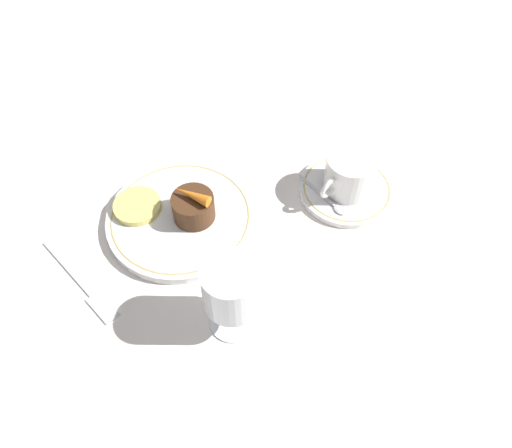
# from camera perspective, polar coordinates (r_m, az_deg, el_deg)

# --- Properties ---
(ground_plane) EXTENTS (3.00, 3.00, 0.00)m
(ground_plane) POSITION_cam_1_polar(r_m,az_deg,el_deg) (0.75, -5.95, -0.60)
(ground_plane) COLOR white
(dinner_plate) EXTENTS (0.22, 0.22, 0.01)m
(dinner_plate) POSITION_cam_1_polar(r_m,az_deg,el_deg) (0.76, -8.59, 0.67)
(dinner_plate) COLOR white
(dinner_plate) RESTS_ON ground_plane
(saucer) EXTENTS (0.15, 0.15, 0.01)m
(saucer) POSITION_cam_1_polar(r_m,az_deg,el_deg) (0.80, 10.27, 3.93)
(saucer) COLOR white
(saucer) RESTS_ON ground_plane
(coffee_cup) EXTENTS (0.10, 0.08, 0.06)m
(coffee_cup) POSITION_cam_1_polar(r_m,az_deg,el_deg) (0.77, 10.63, 5.77)
(coffee_cup) COLOR white
(coffee_cup) RESTS_ON saucer
(spoon) EXTENTS (0.02, 0.10, 0.00)m
(spoon) POSITION_cam_1_polar(r_m,az_deg,el_deg) (0.77, 8.13, 2.82)
(spoon) COLOR silver
(spoon) RESTS_ON saucer
(wine_glass) EXTENTS (0.07, 0.07, 0.12)m
(wine_glass) POSITION_cam_1_polar(r_m,az_deg,el_deg) (0.60, -2.83, -7.57)
(wine_glass) COLOR silver
(wine_glass) RESTS_ON ground_plane
(fork) EXTENTS (0.02, 0.17, 0.01)m
(fork) POSITION_cam_1_polar(r_m,az_deg,el_deg) (0.73, -18.89, -6.90)
(fork) COLOR silver
(fork) RESTS_ON ground_plane
(dessert_cake) EXTENTS (0.06, 0.06, 0.04)m
(dessert_cake) POSITION_cam_1_polar(r_m,az_deg,el_deg) (0.73, -7.28, 1.83)
(dessert_cake) COLOR #4C2D19
(dessert_cake) RESTS_ON dinner_plate
(carrot_garnish) EXTENTS (0.04, 0.06, 0.02)m
(carrot_garnish) POSITION_cam_1_polar(r_m,az_deg,el_deg) (0.71, -7.51, 3.25)
(carrot_garnish) COLOR orange
(carrot_garnish) RESTS_ON dessert_cake
(pineapple_slice) EXTENTS (0.07, 0.07, 0.01)m
(pineapple_slice) POSITION_cam_1_polar(r_m,az_deg,el_deg) (0.77, -13.41, 2.02)
(pineapple_slice) COLOR #EFE075
(pineapple_slice) RESTS_ON dinner_plate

